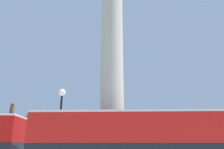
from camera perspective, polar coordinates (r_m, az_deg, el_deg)
monument_column at (r=17.15m, az=-0.00°, el=-3.22°), size 6.08×6.08×23.00m
bus_a at (r=12.77m, az=4.71°, el=-18.52°), size 11.02×3.41×4.32m
street_lamp at (r=15.38m, az=-13.46°, el=-12.30°), size 0.50×0.50×6.27m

